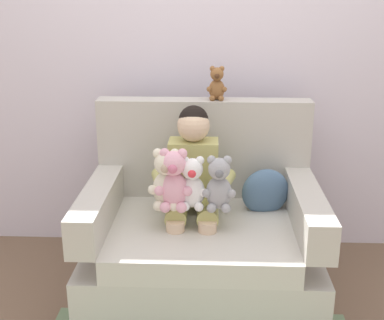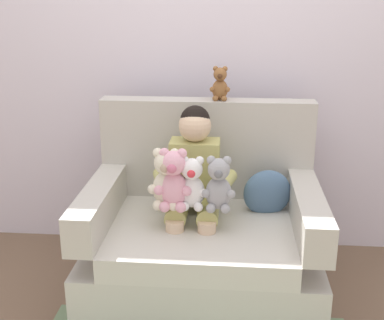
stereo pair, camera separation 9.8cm
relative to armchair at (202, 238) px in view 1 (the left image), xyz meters
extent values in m
plane|color=brown|center=(0.00, -0.05, -0.31)|extent=(8.00, 8.00, 0.00)
cube|color=silver|center=(0.00, 0.63, 0.99)|extent=(6.00, 0.10, 2.60)
cube|color=#BCB7AD|center=(0.00, -0.05, -0.15)|extent=(1.20, 0.90, 0.31)
cube|color=beige|center=(0.00, -0.12, 0.06)|extent=(0.92, 0.76, 0.12)
cube|color=#BCB7AD|center=(0.00, 0.33, 0.40)|extent=(1.20, 0.14, 0.56)
cube|color=#BCB7AD|center=(-0.53, -0.12, 0.22)|extent=(0.14, 0.76, 0.19)
cube|color=#BCB7AD|center=(0.53, -0.12, 0.22)|extent=(0.14, 0.76, 0.19)
cube|color=tan|center=(-0.05, 0.09, 0.35)|extent=(0.26, 0.16, 0.34)
sphere|color=beige|center=(-0.05, 0.09, 0.60)|extent=(0.17, 0.17, 0.17)
sphere|color=black|center=(-0.05, 0.10, 0.62)|extent=(0.16, 0.16, 0.16)
cylinder|color=tan|center=(-0.13, -0.04, 0.18)|extent=(0.11, 0.26, 0.11)
cylinder|color=beige|center=(-0.13, -0.17, 0.03)|extent=(0.09, 0.09, 0.30)
cylinder|color=tan|center=(0.03, -0.04, 0.18)|extent=(0.11, 0.26, 0.11)
cylinder|color=beige|center=(0.03, -0.17, 0.03)|extent=(0.09, 0.09, 0.30)
cylinder|color=tan|center=(-0.21, -0.03, 0.33)|extent=(0.13, 0.27, 0.07)
cylinder|color=tan|center=(0.11, -0.03, 0.33)|extent=(0.13, 0.27, 0.07)
ellipsoid|color=#EAA8BC|center=(-0.14, -0.13, 0.33)|extent=(0.14, 0.12, 0.19)
sphere|color=#EAA8BC|center=(-0.14, -0.15, 0.47)|extent=(0.12, 0.12, 0.12)
sphere|color=#CC6684|center=(-0.14, -0.20, 0.46)|extent=(0.05, 0.05, 0.05)
sphere|color=#EAA8BC|center=(-0.18, -0.14, 0.52)|extent=(0.05, 0.05, 0.05)
sphere|color=#EAA8BC|center=(-0.21, -0.17, 0.34)|extent=(0.05, 0.05, 0.05)
sphere|color=#EAA8BC|center=(-0.18, -0.19, 0.26)|extent=(0.05, 0.05, 0.05)
sphere|color=#EAA8BC|center=(-0.10, -0.14, 0.52)|extent=(0.05, 0.05, 0.05)
sphere|color=#EAA8BC|center=(-0.07, -0.17, 0.34)|extent=(0.05, 0.05, 0.05)
sphere|color=#EAA8BC|center=(-0.10, -0.19, 0.26)|extent=(0.05, 0.05, 0.05)
ellipsoid|color=#9E9EA3|center=(0.08, -0.13, 0.32)|extent=(0.13, 0.11, 0.17)
sphere|color=#9E9EA3|center=(0.08, -0.14, 0.44)|extent=(0.11, 0.11, 0.11)
sphere|color=slate|center=(0.08, -0.19, 0.44)|extent=(0.04, 0.04, 0.04)
sphere|color=#9E9EA3|center=(0.05, -0.14, 0.49)|extent=(0.04, 0.04, 0.04)
sphere|color=#9E9EA3|center=(0.02, -0.17, 0.33)|extent=(0.04, 0.04, 0.04)
sphere|color=#9E9EA3|center=(0.05, -0.18, 0.25)|extent=(0.05, 0.05, 0.05)
sphere|color=#9E9EA3|center=(0.12, -0.14, 0.49)|extent=(0.04, 0.04, 0.04)
sphere|color=#9E9EA3|center=(0.14, -0.17, 0.33)|extent=(0.04, 0.04, 0.04)
sphere|color=#9E9EA3|center=(0.12, -0.18, 0.25)|extent=(0.05, 0.05, 0.05)
ellipsoid|color=silver|center=(-0.17, -0.12, 0.33)|extent=(0.14, 0.12, 0.18)
sphere|color=silver|center=(-0.17, -0.13, 0.47)|extent=(0.12, 0.12, 0.12)
sphere|color=tan|center=(-0.17, -0.18, 0.46)|extent=(0.05, 0.05, 0.05)
sphere|color=silver|center=(-0.22, -0.12, 0.51)|extent=(0.05, 0.05, 0.05)
sphere|color=silver|center=(-0.24, -0.15, 0.33)|extent=(0.05, 0.05, 0.05)
sphere|color=silver|center=(-0.21, -0.17, 0.26)|extent=(0.05, 0.05, 0.05)
sphere|color=silver|center=(-0.13, -0.12, 0.51)|extent=(0.05, 0.05, 0.05)
sphere|color=silver|center=(-0.11, -0.15, 0.33)|extent=(0.05, 0.05, 0.05)
sphere|color=silver|center=(-0.14, -0.17, 0.26)|extent=(0.05, 0.05, 0.05)
ellipsoid|color=white|center=(-0.05, -0.12, 0.31)|extent=(0.12, 0.11, 0.16)
sphere|color=white|center=(-0.05, -0.13, 0.44)|extent=(0.11, 0.11, 0.11)
sphere|color=#DB333D|center=(-0.05, -0.18, 0.43)|extent=(0.04, 0.04, 0.04)
sphere|color=white|center=(-0.08, -0.13, 0.48)|extent=(0.04, 0.04, 0.04)
sphere|color=white|center=(-0.11, -0.15, 0.32)|extent=(0.04, 0.04, 0.04)
sphere|color=white|center=(-0.08, -0.17, 0.25)|extent=(0.05, 0.05, 0.05)
sphere|color=white|center=(-0.01, -0.13, 0.48)|extent=(0.04, 0.04, 0.04)
sphere|color=white|center=(0.01, -0.15, 0.32)|extent=(0.04, 0.04, 0.04)
sphere|color=white|center=(-0.01, -0.17, 0.25)|extent=(0.05, 0.05, 0.05)
ellipsoid|color=brown|center=(0.07, 0.33, 0.74)|extent=(0.09, 0.07, 0.11)
sphere|color=brown|center=(0.07, 0.33, 0.83)|extent=(0.07, 0.07, 0.07)
sphere|color=#4C2D19|center=(0.07, 0.29, 0.82)|extent=(0.03, 0.03, 0.03)
sphere|color=brown|center=(0.04, 0.33, 0.86)|extent=(0.03, 0.03, 0.03)
sphere|color=brown|center=(0.03, 0.31, 0.75)|extent=(0.03, 0.03, 0.03)
sphere|color=brown|center=(0.05, 0.30, 0.70)|extent=(0.03, 0.03, 0.03)
sphere|color=brown|center=(0.10, 0.33, 0.86)|extent=(0.03, 0.03, 0.03)
sphere|color=brown|center=(0.11, 0.31, 0.75)|extent=(0.03, 0.03, 0.03)
sphere|color=brown|center=(0.09, 0.30, 0.70)|extent=(0.03, 0.03, 0.03)
ellipsoid|color=slate|center=(0.34, 0.12, 0.22)|extent=(0.28, 0.16, 0.26)
camera|label=1|loc=(0.05, -2.49, 1.26)|focal=48.02mm
camera|label=2|loc=(0.15, -2.48, 1.26)|focal=48.02mm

